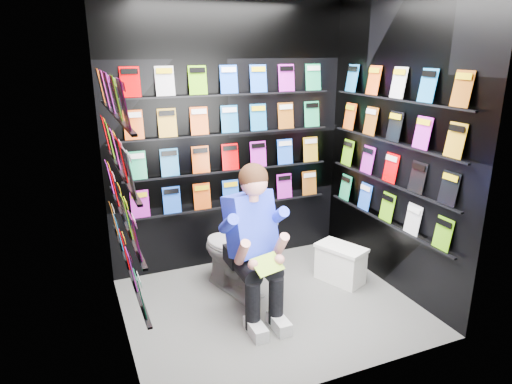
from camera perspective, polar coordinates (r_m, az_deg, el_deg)
name	(u,v)px	position (r m, az deg, el deg)	size (l,w,h in m)	color
floor	(270,306)	(4.08, 1.80, -14.06)	(2.40, 2.40, 0.00)	#5B5B59
wall_back	(229,138)	(4.48, -3.42, 6.73)	(2.40, 0.04, 2.60)	black
wall_front	(343,197)	(2.73, 10.83, -0.57)	(2.40, 0.04, 2.60)	black
wall_left	(113,176)	(3.27, -17.46, 1.91)	(0.04, 2.00, 2.60)	black
wall_right	(396,148)	(4.21, 17.04, 5.30)	(0.04, 2.00, 2.60)	black
comics_back	(230,138)	(4.45, -3.29, 6.73)	(2.10, 0.06, 1.37)	#ED5715
comics_left	(117,175)	(3.27, -16.95, 2.05)	(0.06, 1.70, 1.37)	#ED5715
comics_right	(393,148)	(4.19, 16.73, 5.35)	(0.06, 1.70, 1.37)	#ED5715
toilet	(234,252)	(4.18, -2.74, -7.52)	(0.42, 0.75, 0.73)	white
longbox	(340,265)	(4.47, 10.49, -8.98)	(0.24, 0.44, 0.33)	white
longbox_lid	(341,248)	(4.39, 10.62, -6.88)	(0.26, 0.46, 0.03)	white
reader	(250,225)	(3.70, -0.78, -4.14)	(0.52, 0.76, 1.40)	#0C1CC2
held_comic	(267,264)	(3.48, 1.44, -9.03)	(0.24, 0.01, 0.17)	green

